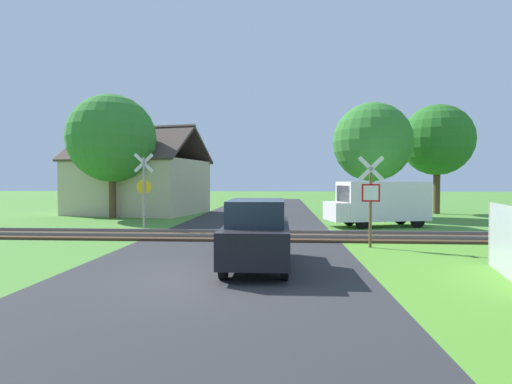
% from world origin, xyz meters
% --- Properties ---
extents(ground_plane, '(160.00, 160.00, 0.00)m').
position_xyz_m(ground_plane, '(0.00, 0.00, 0.00)').
color(ground_plane, '#4C8433').
extents(road_asphalt, '(7.59, 80.00, 0.01)m').
position_xyz_m(road_asphalt, '(0.00, 2.00, 0.00)').
color(road_asphalt, '#2D2D30').
rests_on(road_asphalt, ground).
extents(rail_track, '(60.00, 2.60, 0.22)m').
position_xyz_m(rail_track, '(0.00, 6.74, 0.06)').
color(rail_track, '#422D1E').
rests_on(rail_track, ground).
extents(stop_sign_near, '(0.88, 0.16, 3.12)m').
position_xyz_m(stop_sign_near, '(4.61, 4.52, 1.76)').
color(stop_sign_near, brown).
rests_on(stop_sign_near, ground).
extents(crossing_sign_far, '(0.86, 0.23, 3.53)m').
position_xyz_m(crossing_sign_far, '(-4.64, 8.46, 2.03)').
color(crossing_sign_far, '#9E9EA5').
rests_on(crossing_sign_far, ground).
extents(house, '(9.73, 8.25, 6.09)m').
position_xyz_m(house, '(-8.44, 18.18, 2.03)').
color(house, '#C6B293').
rests_on(house, ground).
extents(tree_right, '(4.91, 4.91, 7.17)m').
position_xyz_m(tree_right, '(7.23, 16.26, 4.70)').
color(tree_right, '#513823').
rests_on(tree_right, ground).
extents(tree_left, '(5.30, 5.30, 7.52)m').
position_xyz_m(tree_left, '(-8.75, 14.50, 4.85)').
color(tree_left, '#513823').
rests_on(tree_left, ground).
extents(tree_far, '(4.88, 4.88, 7.56)m').
position_xyz_m(tree_far, '(12.32, 19.28, 5.10)').
color(tree_far, '#513823').
rests_on(tree_far, ground).
extents(mail_truck, '(5.20, 2.99, 2.24)m').
position_xyz_m(mail_truck, '(6.43, 10.95, 1.24)').
color(mail_truck, white).
rests_on(mail_truck, ground).
extents(parked_car, '(1.67, 4.01, 1.78)m').
position_xyz_m(parked_car, '(0.97, 1.18, 0.89)').
color(parked_car, black).
rests_on(parked_car, ground).
extents(fence_panel, '(0.87, 3.47, 1.70)m').
position_xyz_m(fence_panel, '(6.80, 0.18, 0.85)').
color(fence_panel, '#9E9EA5').
rests_on(fence_panel, ground).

